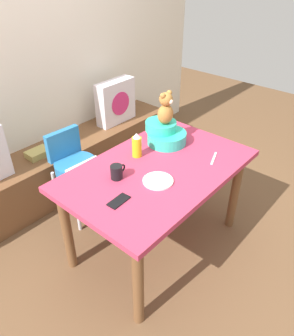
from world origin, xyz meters
name	(u,v)px	position (x,y,z in m)	size (l,w,h in m)	color
ground_plane	(156,243)	(0.00, 0.00, 0.00)	(8.00, 8.00, 0.00)	brown
back_wall	(25,48)	(0.00, 1.45, 1.30)	(4.40, 0.10, 2.60)	silver
window_bench	(63,167)	(0.00, 1.18, 0.23)	(2.60, 0.44, 0.46)	brown
pillow_floral_right	(116,102)	(0.72, 1.16, 0.68)	(0.44, 0.15, 0.44)	silver
book_stack	(38,153)	(-0.23, 1.18, 0.49)	(0.20, 0.14, 0.06)	tan
dining_table	(158,180)	(0.00, 0.00, 0.63)	(1.34, 0.86, 0.74)	#B73351
highchair	(75,165)	(-0.17, 0.74, 0.52)	(0.34, 0.46, 0.79)	#2672B2
infant_seat_teal	(165,134)	(0.31, 0.19, 0.81)	(0.30, 0.33, 0.16)	#2BC3A4
teddy_bear	(166,109)	(0.31, 0.19, 1.02)	(0.13, 0.12, 0.25)	#A46F33
ketchup_bottle	(137,145)	(0.02, 0.21, 0.83)	(0.07, 0.07, 0.18)	gold
coffee_mug	(117,172)	(-0.27, 0.12, 0.79)	(0.12, 0.08, 0.09)	black
dinner_plate_near	(158,181)	(-0.13, -0.11, 0.75)	(0.20, 0.20, 0.01)	white
cell_phone	(119,201)	(-0.44, -0.06, 0.74)	(0.07, 0.14, 0.01)	black
table_fork	(214,158)	(0.35, -0.23, 0.74)	(0.02, 0.17, 0.01)	silver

